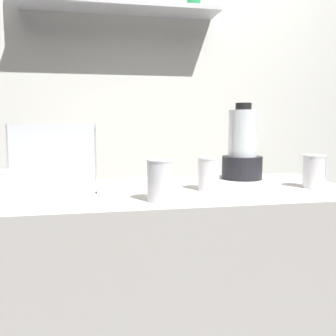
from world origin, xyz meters
The scene contains 7 objects.
counter centered at (0.00, 0.00, 0.45)m, with size 1.40×0.64×0.90m, color beige.
back_wall_unit centered at (-0.01, 0.77, 1.27)m, with size 2.60×0.24×2.50m.
carrot_display_bin centered at (-0.41, 0.08, 0.97)m, with size 0.29×0.23×0.24m.
blender_pitcher centered at (0.37, 0.19, 1.03)m, with size 0.18×0.18×0.33m.
juice_cup_mango_left centered at (-0.07, -0.20, 0.96)m, with size 0.08×0.08×0.13m.
juice_cup_mango_middle centered at (0.14, -0.05, 0.96)m, with size 0.08×0.08×0.12m.
juice_cup_carrot_right centered at (0.55, -0.08, 0.96)m, with size 0.09×0.09×0.13m.
Camera 1 is at (-0.27, -1.35, 1.15)m, focal length 39.90 mm.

